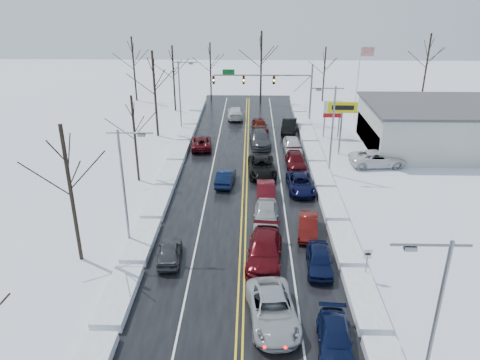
{
  "coord_description": "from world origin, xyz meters",
  "views": [
    {
      "loc": [
        0.52,
        -34.05,
        18.57
      ],
      "look_at": [
        -0.37,
        2.6,
        2.5
      ],
      "focal_mm": 35.0,
      "sensor_mm": 36.0,
      "label": 1
    }
  ],
  "objects_px": {
    "traffic_signal_mast": "(273,83)",
    "oncoming_car_0": "(226,184)",
    "dealership_building": "(455,127)",
    "flagpole": "(359,77)",
    "tires_plus_sign": "(342,111)"
  },
  "relations": [
    {
      "from": "flagpole",
      "to": "dealership_building",
      "type": "distance_m",
      "value": 15.24
    },
    {
      "from": "tires_plus_sign",
      "to": "flagpole",
      "type": "bearing_deg",
      "value": 71.56
    },
    {
      "from": "flagpole",
      "to": "oncoming_car_0",
      "type": "xyz_separation_m",
      "value": [
        -17.06,
        -22.64,
        -5.93
      ]
    },
    {
      "from": "traffic_signal_mast",
      "to": "flagpole",
      "type": "distance_m",
      "value": 11.9
    },
    {
      "from": "flagpole",
      "to": "traffic_signal_mast",
      "type": "bearing_deg",
      "value": -170.27
    },
    {
      "from": "tires_plus_sign",
      "to": "dealership_building",
      "type": "height_order",
      "value": "tires_plus_sign"
    },
    {
      "from": "traffic_signal_mast",
      "to": "flagpole",
      "type": "bearing_deg",
      "value": 9.73
    },
    {
      "from": "traffic_signal_mast",
      "to": "oncoming_car_0",
      "type": "bearing_deg",
      "value": -104.5
    },
    {
      "from": "traffic_signal_mast",
      "to": "oncoming_car_0",
      "type": "xyz_separation_m",
      "value": [
        -5.33,
        -20.63,
        -5.48
      ]
    },
    {
      "from": "traffic_signal_mast",
      "to": "tires_plus_sign",
      "type": "height_order",
      "value": "traffic_signal_mast"
    },
    {
      "from": "tires_plus_sign",
      "to": "flagpole",
      "type": "relative_size",
      "value": 0.6
    },
    {
      "from": "dealership_building",
      "to": "oncoming_car_0",
      "type": "distance_m",
      "value": 28.09
    },
    {
      "from": "traffic_signal_mast",
      "to": "dealership_building",
      "type": "height_order",
      "value": "traffic_signal_mast"
    },
    {
      "from": "tires_plus_sign",
      "to": "flagpole",
      "type": "xyz_separation_m",
      "value": [
        4.67,
        14.01,
        0.93
      ]
    },
    {
      "from": "tires_plus_sign",
      "to": "oncoming_car_0",
      "type": "relative_size",
      "value": 1.38
    }
  ]
}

